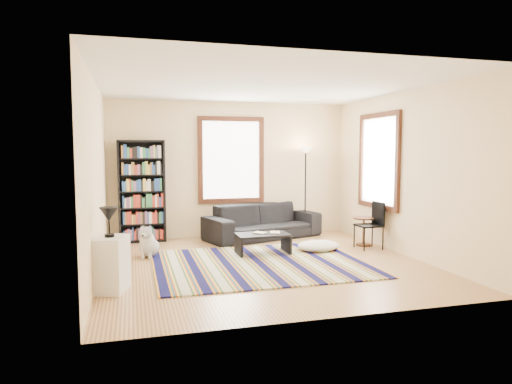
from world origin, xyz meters
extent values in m
cube|color=tan|center=(0.00, 0.00, -0.05)|extent=(5.00, 5.00, 0.10)
cube|color=white|center=(0.00, 0.00, 2.85)|extent=(5.00, 5.00, 0.10)
cube|color=beige|center=(0.00, 2.55, 1.40)|extent=(5.00, 0.10, 2.80)
cube|color=beige|center=(0.00, -2.55, 1.40)|extent=(5.00, 0.10, 2.80)
cube|color=beige|center=(-2.55, 0.00, 1.40)|extent=(0.10, 5.00, 2.80)
cube|color=beige|center=(2.55, 0.00, 1.40)|extent=(0.10, 5.00, 2.80)
cube|color=white|center=(0.00, 2.47, 1.60)|extent=(1.20, 0.06, 1.60)
cube|color=white|center=(2.47, 0.80, 1.60)|extent=(0.06, 1.20, 1.60)
cube|color=#0B0B39|center=(-0.09, -0.04, 0.01)|extent=(3.30, 2.64, 0.02)
imported|color=black|center=(0.56, 2.05, 0.35)|extent=(1.60, 2.56, 0.70)
cube|color=black|center=(-1.83, 2.32, 1.00)|extent=(0.90, 0.30, 2.00)
cube|color=black|center=(0.15, 0.62, 0.18)|extent=(0.95, 0.59, 0.36)
imported|color=beige|center=(0.05, 0.62, 0.37)|extent=(0.27, 0.26, 0.02)
imported|color=beige|center=(0.30, 0.67, 0.37)|extent=(0.24, 0.27, 0.02)
ellipsoid|color=beige|center=(1.18, 0.59, 0.10)|extent=(0.92, 0.82, 0.19)
cylinder|color=#3F230F|center=(2.20, 0.82, 0.27)|extent=(0.43, 0.43, 0.54)
cube|color=black|center=(2.15, 0.55, 0.43)|extent=(0.43, 0.41, 0.86)
cube|color=silver|center=(-2.30, -0.86, 0.35)|extent=(0.50, 0.59, 0.70)
camera|label=1|loc=(-2.00, -6.86, 1.78)|focal=32.00mm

